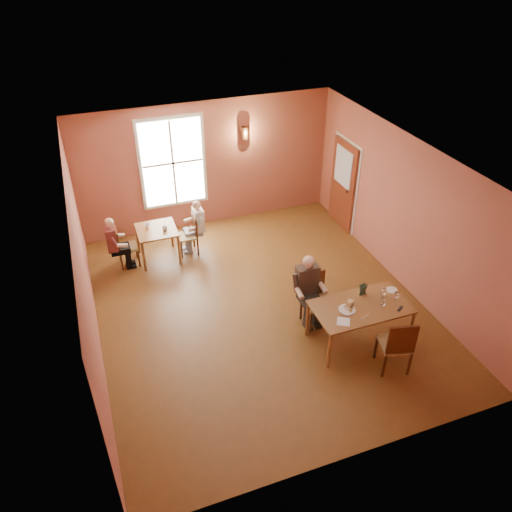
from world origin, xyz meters
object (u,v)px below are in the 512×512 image
object	(u,v)px
chair_empty	(395,342)
second_table	(158,244)
chair_diner_white	(187,235)
diner_white	(188,230)
chair_diner_main	(317,301)
diner_maroon	(125,241)
diner_main	(318,296)
chair_diner_maroon	(128,246)
main_table	(359,323)

from	to	relation	value
chair_empty	second_table	size ratio (longest dim) A/B	1.27
chair_diner_white	diner_white	xyz separation A→B (m)	(0.03, 0.00, 0.13)
chair_diner_main	diner_maroon	bearing A→B (deg)	-46.59
chair_diner_white	diner_main	bearing A→B (deg)	-152.65
second_table	chair_diner_white	size ratio (longest dim) A/B	0.93
chair_diner_white	chair_diner_maroon	size ratio (longest dim) A/B	1.00
diner_maroon	chair_empty	bearing A→B (deg)	39.10
diner_main	diner_maroon	world-z (taller)	diner_main
chair_diner_main	second_table	world-z (taller)	chair_diner_main
main_table	chair_diner_main	distance (m)	0.83
second_table	chair_diner_maroon	size ratio (longest dim) A/B	0.93
main_table	chair_diner_white	distance (m)	4.35
diner_main	diner_maroon	size ratio (longest dim) A/B	1.10
diner_main	diner_white	xyz separation A→B (m)	(-1.61, 3.17, -0.07)
second_table	diner_white	xyz separation A→B (m)	(0.68, 0.00, 0.21)
second_table	chair_diner_white	distance (m)	0.66
chair_diner_main	diner_maroon	xyz separation A→B (m)	(-2.97, 3.14, 0.08)
diner_main	diner_white	distance (m)	3.55
diner_main	chair_diner_maroon	size ratio (longest dim) A/B	1.45
chair_diner_white	second_table	bearing A→B (deg)	90.00
chair_diner_main	diner_maroon	distance (m)	4.32
main_table	second_table	xyz separation A→B (m)	(-2.79, 3.79, -0.02)
chair_empty	diner_main	bearing A→B (deg)	131.44
diner_maroon	diner_white	bearing A→B (deg)	90.00
diner_main	second_table	world-z (taller)	diner_main
chair_empty	second_table	bearing A→B (deg)	137.26
chair_diner_maroon	main_table	bearing A→B (deg)	42.23
main_table	chair_diner_main	xyz separation A→B (m)	(-0.50, 0.65, 0.13)
chair_diner_main	diner_white	world-z (taller)	diner_white
chair_empty	diner_maroon	distance (m)	5.85
chair_diner_main	second_table	size ratio (longest dim) A/B	1.23
diner_main	second_table	bearing A→B (deg)	-54.16
diner_white	diner_maroon	xyz separation A→B (m)	(-1.36, 0.00, 0.01)
chair_diner_maroon	chair_diner_white	bearing A→B (deg)	90.00
main_table	chair_diner_maroon	size ratio (longest dim) A/B	1.82
second_table	diner_white	size ratio (longest dim) A/B	0.72
diner_main	chair_empty	size ratio (longest dim) A/B	1.23
diner_white	diner_maroon	bearing A→B (deg)	90.00
diner_main	chair_diner_white	xyz separation A→B (m)	(-1.64, 3.17, -0.20)
main_table	chair_diner_white	world-z (taller)	chair_diner_white
chair_diner_white	chair_diner_maroon	world-z (taller)	chair_diner_white
chair_diner_white	main_table	bearing A→B (deg)	-150.55
second_table	diner_maroon	world-z (taller)	diner_maroon
main_table	diner_white	distance (m)	4.34
chair_diner_main	second_table	xyz separation A→B (m)	(-2.29, 3.14, -0.15)
chair_empty	chair_diner_white	size ratio (longest dim) A/B	1.17
diner_main	diner_white	bearing A→B (deg)	-63.08
diner_white	second_table	bearing A→B (deg)	90.00
diner_white	chair_diner_maroon	world-z (taller)	diner_white
diner_main	second_table	xyz separation A→B (m)	(-2.29, 3.17, -0.28)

